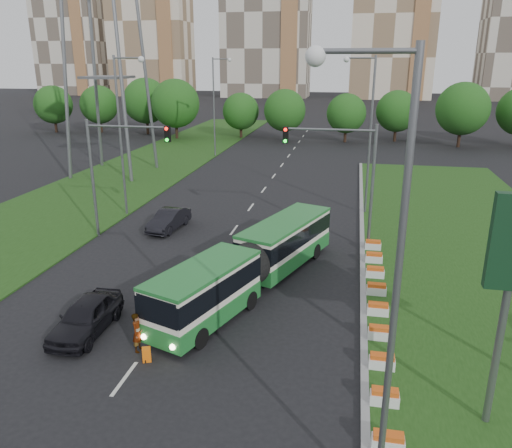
% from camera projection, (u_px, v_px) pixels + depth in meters
% --- Properties ---
extents(ground, '(360.00, 360.00, 0.00)m').
position_uv_depth(ground, '(236.00, 312.00, 24.18)').
color(ground, black).
rests_on(ground, ground).
extents(grass_median, '(14.00, 60.00, 0.15)m').
position_uv_depth(grass_median, '(483.00, 267.00, 29.23)').
color(grass_median, '#1D4112').
rests_on(grass_median, ground).
extents(median_kerb, '(0.30, 60.00, 0.18)m').
position_uv_depth(median_kerb, '(362.00, 259.00, 30.50)').
color(median_kerb, gray).
rests_on(median_kerb, ground).
extents(left_verge, '(12.00, 110.00, 0.10)m').
position_uv_depth(left_verge, '(121.00, 180.00, 50.77)').
color(left_verge, '#1D4112').
rests_on(left_verge, ground).
extents(lane_markings, '(0.20, 100.00, 0.01)m').
position_uv_depth(lane_markings, '(255.00, 201.00, 43.38)').
color(lane_markings, silver).
rests_on(lane_markings, ground).
extents(flower_planters, '(1.10, 18.10, 0.60)m').
position_uv_depth(flower_planters, '(378.00, 309.00, 23.56)').
color(flower_planters, white).
rests_on(flower_planters, grass_median).
extents(traffic_mast_median, '(5.76, 0.32, 8.00)m').
position_uv_depth(traffic_mast_median, '(347.00, 167.00, 30.96)').
color(traffic_mast_median, slate).
rests_on(traffic_mast_median, ground).
extents(traffic_mast_left, '(5.76, 0.32, 8.00)m').
position_uv_depth(traffic_mast_left, '(113.00, 161.00, 32.80)').
color(traffic_mast_left, slate).
rests_on(traffic_mast_left, ground).
extents(street_lamps, '(36.00, 60.00, 12.00)m').
position_uv_depth(street_lamps, '(225.00, 152.00, 32.18)').
color(street_lamps, slate).
rests_on(street_lamps, ground).
extents(tree_line, '(120.00, 8.00, 9.00)m').
position_uv_depth(tree_line, '(390.00, 112.00, 72.22)').
color(tree_line, '#184713').
rests_on(tree_line, ground).
extents(apartment_tower_west, '(26.00, 15.00, 48.00)m').
position_uv_depth(apartment_tower_west, '(150.00, 22.00, 168.45)').
color(apartment_tower_west, beige).
rests_on(apartment_tower_west, ground).
extents(apartment_tower_cwest, '(28.00, 15.00, 52.00)m').
position_uv_depth(apartment_tower_cwest, '(267.00, 14.00, 160.50)').
color(apartment_tower_cwest, beige).
rests_on(apartment_tower_cwest, ground).
extents(apartment_tower_ceast, '(25.00, 15.00, 50.00)m').
position_uv_depth(apartment_tower_ceast, '(394.00, 15.00, 153.48)').
color(apartment_tower_ceast, beige).
rests_on(apartment_tower_ceast, ground).
extents(midrise_west, '(22.00, 14.00, 36.00)m').
position_uv_depth(midrise_west, '(71.00, 42.00, 175.81)').
color(midrise_west, beige).
rests_on(midrise_west, ground).
extents(articulated_bus, '(2.33, 14.96, 2.46)m').
position_uv_depth(articulated_bus, '(249.00, 262.00, 26.31)').
color(articulated_bus, white).
rests_on(articulated_bus, ground).
extents(car_left_near, '(1.93, 4.64, 1.57)m').
position_uv_depth(car_left_near, '(86.00, 316.00, 22.18)').
color(car_left_near, black).
rests_on(car_left_near, ground).
extents(car_left_far, '(2.04, 4.54, 1.45)m').
position_uv_depth(car_left_far, '(169.00, 220.00, 35.85)').
color(car_left_far, black).
rests_on(car_left_far, ground).
extents(pedestrian, '(0.43, 0.64, 1.73)m').
position_uv_depth(pedestrian, '(138.00, 332.00, 20.73)').
color(pedestrian, gray).
rests_on(pedestrian, ground).
extents(shopping_trolley, '(0.34, 0.36, 0.59)m').
position_uv_depth(shopping_trolley, '(147.00, 355.00, 20.17)').
color(shopping_trolley, orange).
rests_on(shopping_trolley, ground).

